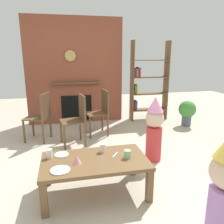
% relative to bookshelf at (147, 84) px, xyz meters
% --- Properties ---
extents(ground_plane, '(12.00, 12.00, 0.00)m').
position_rel_bookshelf_xyz_m(ground_plane, '(-1.47, -2.40, -0.89)').
color(ground_plane, '#BCB29E').
extents(brick_fireplace_feature, '(2.20, 0.28, 2.40)m').
position_rel_bookshelf_xyz_m(brick_fireplace_feature, '(-1.70, 0.20, 0.30)').
color(brick_fireplace_feature, brown).
rests_on(brick_fireplace_feature, ground_plane).
extents(bookshelf, '(0.90, 0.28, 1.90)m').
position_rel_bookshelf_xyz_m(bookshelf, '(0.00, 0.00, 0.00)').
color(bookshelf, brown).
rests_on(bookshelf, ground_plane).
extents(coffee_table, '(1.19, 0.68, 0.42)m').
position_rel_bookshelf_xyz_m(coffee_table, '(-1.69, -2.78, -0.53)').
color(coffee_table, brown).
rests_on(coffee_table, ground_plane).
extents(paper_cup_near_left, '(0.08, 0.08, 0.09)m').
position_rel_bookshelf_xyz_m(paper_cup_near_left, '(-1.32, -2.82, -0.42)').
color(paper_cup_near_left, '#8CD18C').
rests_on(paper_cup_near_left, coffee_table).
extents(paper_cup_near_right, '(0.07, 0.07, 0.11)m').
position_rel_bookshelf_xyz_m(paper_cup_near_right, '(-2.19, -2.63, -0.42)').
color(paper_cup_near_right, silver).
rests_on(paper_cup_near_right, coffee_table).
extents(paper_cup_center, '(0.07, 0.07, 0.10)m').
position_rel_bookshelf_xyz_m(paper_cup_center, '(-1.57, -2.60, -0.42)').
color(paper_cup_center, silver).
rests_on(paper_cup_center, coffee_table).
extents(paper_plate_front, '(0.16, 0.16, 0.01)m').
position_rel_bookshelf_xyz_m(paper_plate_front, '(-2.06, -2.58, -0.46)').
color(paper_plate_front, white).
rests_on(paper_plate_front, coffee_table).
extents(paper_plate_rear, '(0.20, 0.20, 0.01)m').
position_rel_bookshelf_xyz_m(paper_plate_rear, '(-2.07, -2.96, -0.46)').
color(paper_plate_rear, white).
rests_on(paper_plate_rear, coffee_table).
extents(birthday_cake_slice, '(0.10, 0.10, 0.08)m').
position_rel_bookshelf_xyz_m(birthday_cake_slice, '(-1.89, -2.83, -0.43)').
color(birthday_cake_slice, pink).
rests_on(birthday_cake_slice, coffee_table).
extents(table_fork, '(0.10, 0.13, 0.01)m').
position_rel_bookshelf_xyz_m(table_fork, '(-1.44, -2.72, -0.47)').
color(table_fork, silver).
rests_on(table_fork, coffee_table).
extents(child_in_pink, '(0.27, 0.27, 0.98)m').
position_rel_bookshelf_xyz_m(child_in_pink, '(-0.70, -2.14, -0.37)').
color(child_in_pink, '#D13838').
rests_on(child_in_pink, ground_plane).
extents(dining_chair_left, '(0.51, 0.51, 0.90)m').
position_rel_bookshelf_xyz_m(dining_chair_left, '(-2.41, -0.92, -0.38)').
color(dining_chair_left, brown).
rests_on(dining_chair_left, ground_plane).
extents(dining_chair_middle, '(0.46, 0.46, 0.90)m').
position_rel_bookshelf_xyz_m(dining_chair_middle, '(-1.78, -1.25, -0.38)').
color(dining_chair_middle, brown).
rests_on(dining_chair_middle, ground_plane).
extents(dining_chair_right, '(0.45, 0.45, 0.90)m').
position_rel_bookshelf_xyz_m(dining_chair_right, '(-1.28, -0.81, -0.38)').
color(dining_chair_right, brown).
rests_on(dining_chair_right, ground_plane).
extents(potted_plant_tall, '(0.38, 0.38, 0.58)m').
position_rel_bookshelf_xyz_m(potted_plant_tall, '(0.71, -0.71, -0.55)').
color(potted_plant_tall, '#4C5660').
rests_on(potted_plant_tall, ground_plane).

